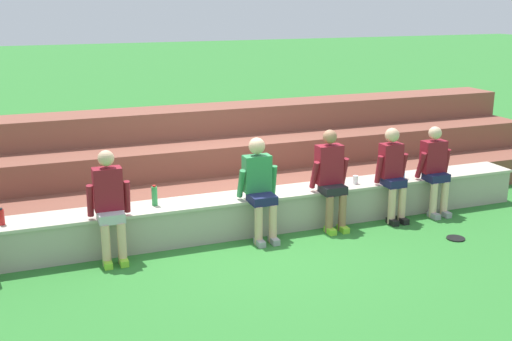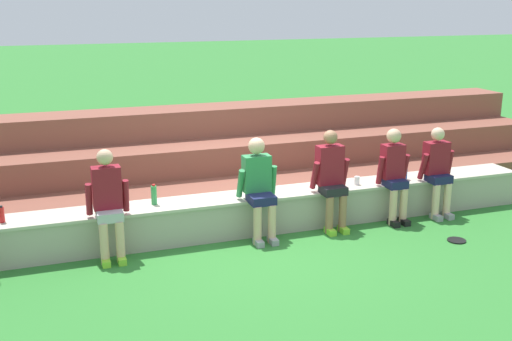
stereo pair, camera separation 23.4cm
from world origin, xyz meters
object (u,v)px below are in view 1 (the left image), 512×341
at_px(person_right_of_center, 331,176).
at_px(water_bottle_center_gap, 2,217).
at_px(frisbee, 456,238).
at_px(water_bottle_mid_right, 403,171).
at_px(plastic_cup_left_end, 355,180).
at_px(water_bottle_near_right, 437,165).
at_px(person_left_of_center, 110,203).
at_px(person_rightmost_edge, 435,168).
at_px(water_bottle_near_left, 155,196).
at_px(person_far_right, 393,171).
at_px(person_center, 259,185).

height_order(person_right_of_center, water_bottle_center_gap, person_right_of_center).
distance_m(person_right_of_center, frisbee, 1.91).
height_order(water_bottle_mid_right, plastic_cup_left_end, water_bottle_mid_right).
distance_m(person_right_of_center, water_bottle_near_right, 2.08).
relative_size(person_left_of_center, water_bottle_near_right, 5.64).
bearing_deg(plastic_cup_left_end, frisbee, -55.00).
bearing_deg(water_bottle_mid_right, plastic_cup_left_end, -179.32).
relative_size(person_right_of_center, water_bottle_mid_right, 5.86).
xyz_separation_m(person_right_of_center, person_rightmost_edge, (1.76, -0.02, -0.04)).
xyz_separation_m(person_left_of_center, water_bottle_near_left, (0.63, 0.33, -0.08)).
xyz_separation_m(person_far_right, water_bottle_near_left, (-3.48, 0.33, -0.07)).
relative_size(person_center, person_rightmost_edge, 1.03).
relative_size(person_left_of_center, water_bottle_near_left, 5.05).
xyz_separation_m(person_right_of_center, water_bottle_center_gap, (-4.36, 0.24, -0.13)).
bearing_deg(frisbee, person_center, 157.57).
relative_size(water_bottle_near_right, water_bottle_center_gap, 1.17).
relative_size(person_center, water_bottle_near_left, 5.00).
bearing_deg(frisbee, person_right_of_center, 143.62).
distance_m(water_bottle_mid_right, frisbee, 1.42).
bearing_deg(frisbee, person_left_of_center, 167.45).
bearing_deg(person_far_right, person_rightmost_edge, 0.46).
distance_m(person_left_of_center, water_bottle_near_right, 5.17).
xyz_separation_m(person_right_of_center, water_bottle_near_left, (-2.47, 0.30, -0.10)).
distance_m(person_left_of_center, plastic_cup_left_end, 3.65).
relative_size(person_far_right, water_bottle_center_gap, 6.48).
bearing_deg(frisbee, person_far_right, 111.85).
bearing_deg(water_bottle_near_right, water_bottle_near_left, -179.93).
xyz_separation_m(water_bottle_center_gap, water_bottle_near_left, (1.89, 0.06, 0.03)).
height_order(water_bottle_near_right, plastic_cup_left_end, water_bottle_near_right).
xyz_separation_m(person_center, water_bottle_near_left, (-1.38, 0.31, -0.09)).
bearing_deg(plastic_cup_left_end, water_bottle_near_left, 178.45).
bearing_deg(frisbee, person_rightmost_edge, 71.02).
distance_m(person_right_of_center, water_bottle_mid_right, 1.39).
bearing_deg(person_center, water_bottle_mid_right, 5.45).
distance_m(person_rightmost_edge, plastic_cup_left_end, 1.26).
relative_size(person_center, plastic_cup_left_end, 11.34).
distance_m(person_rightmost_edge, water_bottle_near_left, 4.24).
height_order(person_center, person_far_right, person_center).
relative_size(person_right_of_center, water_bottle_near_left, 5.11).
bearing_deg(water_bottle_near_left, water_bottle_center_gap, -178.19).
xyz_separation_m(person_left_of_center, person_rightmost_edge, (4.86, 0.01, -0.03)).
bearing_deg(water_bottle_near_left, plastic_cup_left_end, -1.55).
height_order(person_center, frisbee, person_center).
xyz_separation_m(person_center, person_right_of_center, (1.09, 0.01, 0.01)).
xyz_separation_m(person_rightmost_edge, water_bottle_mid_right, (-0.40, 0.25, -0.07)).
bearing_deg(water_bottle_near_left, person_left_of_center, -152.18).
bearing_deg(person_left_of_center, person_far_right, 0.08).
relative_size(person_far_right, frisbee, 5.50).
relative_size(plastic_cup_left_end, frisbee, 0.49).
xyz_separation_m(water_bottle_near_right, frisbee, (-0.65, -1.34, -0.65)).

